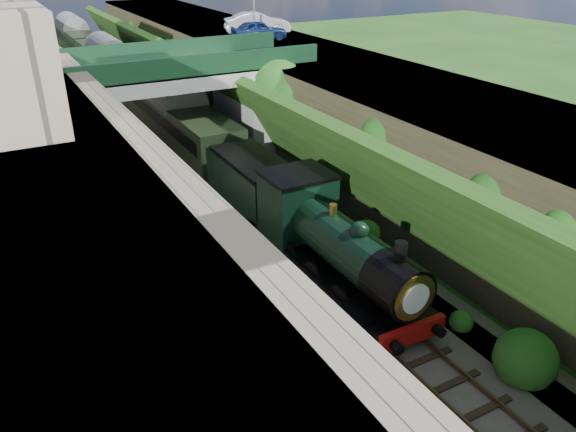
{
  "coord_description": "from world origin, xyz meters",
  "views": [
    {
      "loc": [
        -9.81,
        -8.74,
        12.93
      ],
      "look_at": [
        0.0,
        9.16,
        2.84
      ],
      "focal_mm": 35.0,
      "sensor_mm": 36.0,
      "label": 1
    }
  ],
  "objects": [
    {
      "name": "ground",
      "position": [
        0.0,
        0.0,
        0.0
      ],
      "size": [
        160.0,
        160.0,
        0.0
      ],
      "primitive_type": "plane",
      "color": "#1E4714",
      "rests_on": "ground"
    },
    {
      "name": "trackbed",
      "position": [
        0.0,
        20.0,
        0.1
      ],
      "size": [
        10.0,
        90.0,
        0.2
      ],
      "primitive_type": "cube",
      "color": "#473F38",
      "rests_on": "ground"
    },
    {
      "name": "retaining_wall",
      "position": [
        -5.5,
        20.0,
        3.5
      ],
      "size": [
        1.0,
        90.0,
        7.0
      ],
      "primitive_type": "cube",
      "color": "#756B56",
      "rests_on": "ground"
    },
    {
      "name": "street_plateau_left",
      "position": [
        -9.0,
        20.0,
        3.5
      ],
      "size": [
        6.0,
        90.0,
        7.0
      ],
      "primitive_type": "cube",
      "color": "#262628",
      "rests_on": "ground"
    },
    {
      "name": "street_plateau_right",
      "position": [
        9.5,
        20.0,
        3.12
      ],
      "size": [
        8.0,
        90.0,
        6.25
      ],
      "primitive_type": "cube",
      "color": "#262628",
      "rests_on": "ground"
    },
    {
      "name": "embankment_slope",
      "position": [
        5.04,
        18.61,
        2.82
      ],
      "size": [
        4.59,
        90.0,
        6.36
      ],
      "color": "#1E4714",
      "rests_on": "ground"
    },
    {
      "name": "track_left",
      "position": [
        -2.0,
        20.0,
        0.25
      ],
      "size": [
        2.5,
        90.0,
        0.2
      ],
      "color": "black",
      "rests_on": "trackbed"
    },
    {
      "name": "track_right",
      "position": [
        1.2,
        20.0,
        0.25
      ],
      "size": [
        2.5,
        90.0,
        0.2
      ],
      "color": "black",
      "rests_on": "trackbed"
    },
    {
      "name": "road_bridge",
      "position": [
        0.94,
        24.0,
        4.08
      ],
      "size": [
        16.0,
        6.4,
        7.25
      ],
      "color": "gray",
      "rests_on": "ground"
    },
    {
      "name": "tree",
      "position": [
        5.91,
        21.1,
        4.65
      ],
      "size": [
        3.6,
        3.8,
        6.6
      ],
      "color": "black",
      "rests_on": "ground"
    },
    {
      "name": "car_blue",
      "position": [
        8.91,
        29.85,
        6.95
      ],
      "size": [
        4.26,
        2.11,
        1.4
      ],
      "primitive_type": "imported",
      "rotation": [
        0.0,
        0.0,
        1.45
      ],
      "color": "navy",
      "rests_on": "street_plateau_right"
    },
    {
      "name": "car_silver",
      "position": [
        10.03,
        32.46,
        7.08
      ],
      "size": [
        5.3,
        3.01,
        1.65
      ],
      "primitive_type": "imported",
      "rotation": [
        0.0,
        0.0,
        1.3
      ],
      "color": "#BBBCC1",
      "rests_on": "street_plateau_right"
    },
    {
      "name": "locomotive",
      "position": [
        1.2,
        7.53,
        1.89
      ],
      "size": [
        3.1,
        10.22,
        3.83
      ],
      "color": "black",
      "rests_on": "trackbed"
    },
    {
      "name": "tender",
      "position": [
        1.2,
        14.9,
        1.62
      ],
      "size": [
        2.7,
        6.0,
        3.05
      ],
      "color": "black",
      "rests_on": "trackbed"
    },
    {
      "name": "coach_front",
      "position": [
        1.2,
        27.5,
        2.05
      ],
      "size": [
        2.9,
        18.0,
        3.7
      ],
      "color": "black",
      "rests_on": "trackbed"
    },
    {
      "name": "coach_middle",
      "position": [
        1.2,
        46.3,
        2.05
      ],
      "size": [
        2.9,
        18.0,
        3.7
      ],
      "color": "black",
      "rests_on": "trackbed"
    },
    {
      "name": "coach_rear",
      "position": [
        1.2,
        65.1,
        2.05
      ],
      "size": [
        2.9,
        18.0,
        3.7
      ],
      "color": "black",
      "rests_on": "trackbed"
    }
  ]
}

